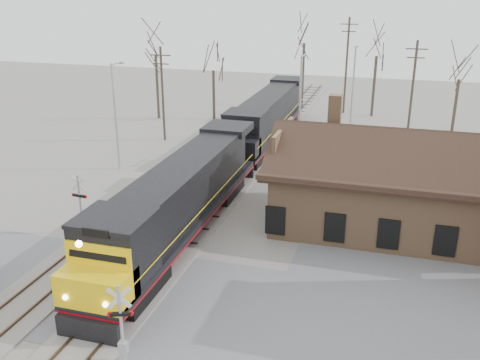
% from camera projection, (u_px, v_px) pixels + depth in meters
% --- Properties ---
extents(ground, '(140.00, 140.00, 0.00)m').
position_uv_depth(ground, '(130.00, 296.00, 26.37)').
color(ground, gray).
rests_on(ground, ground).
extents(road, '(60.00, 9.00, 0.03)m').
position_uv_depth(road, '(130.00, 295.00, 26.36)').
color(road, slate).
rests_on(road, ground).
extents(track_main, '(3.40, 90.00, 0.24)m').
position_uv_depth(track_main, '(224.00, 189.00, 39.85)').
color(track_main, gray).
rests_on(track_main, ground).
extents(track_siding, '(3.40, 90.00, 0.24)m').
position_uv_depth(track_siding, '(168.00, 183.00, 41.04)').
color(track_siding, gray).
rests_on(track_siding, ground).
extents(depot, '(15.20, 9.31, 7.90)m').
position_uv_depth(depot, '(392.00, 191.00, 33.16)').
color(depot, '#976F4E').
rests_on(depot, ground).
extents(locomotive_lead, '(3.20, 21.40, 4.75)m').
position_uv_depth(locomotive_lead, '(177.00, 202.00, 31.13)').
color(locomotive_lead, black).
rests_on(locomotive_lead, ground).
extents(locomotive_trailing, '(3.20, 21.40, 4.50)m').
position_uv_depth(locomotive_trailing, '(266.00, 118.00, 50.64)').
color(locomotive_trailing, black).
rests_on(locomotive_trailing, ground).
extents(crossbuck_near, '(1.00, 0.44, 3.62)m').
position_uv_depth(crossbuck_near, '(122.00, 328.00, 21.07)').
color(crossbuck_near, '#A5A8AD').
rests_on(crossbuck_near, ground).
extents(crossbuck_far, '(1.08, 0.28, 3.78)m').
position_uv_depth(crossbuck_far, '(81.00, 206.00, 32.46)').
color(crossbuck_far, '#A5A8AD').
rests_on(crossbuck_far, ground).
extents(streetlight_a, '(0.25, 2.04, 8.66)m').
position_uv_depth(streetlight_a, '(116.00, 111.00, 42.96)').
color(streetlight_a, '#A5A8AD').
rests_on(streetlight_a, ground).
extents(streetlight_b, '(0.25, 2.04, 9.14)m').
position_uv_depth(streetlight_b, '(300.00, 105.00, 43.87)').
color(streetlight_b, '#A5A8AD').
rests_on(streetlight_b, ground).
extents(streetlight_c, '(0.25, 2.04, 8.74)m').
position_uv_depth(streetlight_c, '(353.00, 85.00, 53.69)').
color(streetlight_c, '#A5A8AD').
rests_on(streetlight_c, ground).
extents(utility_pole_a, '(2.00, 0.24, 9.01)m').
position_uv_depth(utility_pole_a, '(163.00, 92.00, 51.07)').
color(utility_pole_a, '#382D23').
rests_on(utility_pole_a, ground).
extents(utility_pole_b, '(2.00, 0.24, 10.99)m').
position_uv_depth(utility_pole_b, '(347.00, 64.00, 61.81)').
color(utility_pole_b, '#382D23').
rests_on(utility_pole_b, ground).
extents(utility_pole_c, '(2.00, 0.24, 9.59)m').
position_uv_depth(utility_pole_c, '(412.00, 90.00, 50.81)').
color(utility_pole_c, '#382D23').
rests_on(utility_pole_c, ground).
extents(tree_a, '(4.75, 4.75, 11.64)m').
position_uv_depth(tree_a, '(155.00, 44.00, 58.45)').
color(tree_a, '#382D23').
rests_on(tree_a, ground).
extents(tree_b, '(3.67, 3.67, 8.98)m').
position_uv_depth(tree_b, '(213.00, 62.00, 58.52)').
color(tree_b, '#382D23').
rests_on(tree_b, ground).
extents(tree_c, '(5.08, 5.08, 12.45)m').
position_uv_depth(tree_c, '(305.00, 33.00, 65.21)').
color(tree_c, '#382D23').
rests_on(tree_c, ground).
extents(tree_d, '(4.57, 4.57, 11.19)m').
position_uv_depth(tree_d, '(377.00, 46.00, 59.52)').
color(tree_d, '#382D23').
rests_on(tree_d, ground).
extents(tree_e, '(3.57, 3.57, 8.76)m').
position_uv_depth(tree_e, '(460.00, 71.00, 53.87)').
color(tree_e, '#382D23').
rests_on(tree_e, ground).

